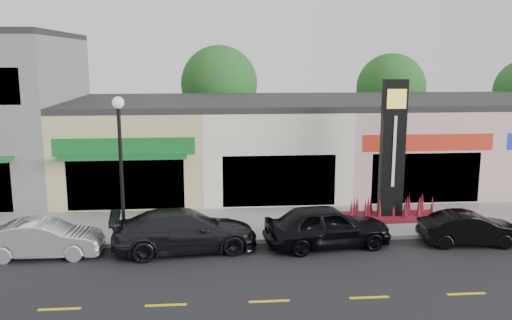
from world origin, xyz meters
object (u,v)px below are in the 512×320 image
object	(u,v)px
lamp_west_near	(121,154)
car_white_van	(44,239)
pylon_sign	(391,171)
car_black_conv	(470,229)
car_dark_sedan	(185,231)
car_black_sedan	(327,226)

from	to	relation	value
lamp_west_near	car_white_van	xyz separation A→B (m)	(-2.63, -1.22, -2.81)
pylon_sign	car_black_conv	distance (m)	4.01
car_white_van	car_dark_sedan	bearing A→B (deg)	-88.01
lamp_west_near	car_dark_sedan	distance (m)	3.73
pylon_sign	car_black_sedan	bearing A→B (deg)	-140.66
car_black_sedan	car_black_conv	size ratio (longest dim) A/B	1.25
pylon_sign	car_dark_sedan	bearing A→B (deg)	-162.51
car_black_sedan	pylon_sign	bearing A→B (deg)	-58.27
pylon_sign	car_white_van	distance (m)	14.03
pylon_sign	car_black_conv	size ratio (longest dim) A/B	1.59
car_dark_sedan	car_black_conv	size ratio (longest dim) A/B	1.40
car_white_van	car_black_sedan	size ratio (longest dim) A/B	0.86
pylon_sign	car_dark_sedan	size ratio (longest dim) A/B	1.13
car_dark_sedan	car_black_sedan	bearing A→B (deg)	-96.80
car_black_sedan	car_dark_sedan	bearing A→B (deg)	82.35
car_black_conv	lamp_west_near	bearing A→B (deg)	88.53
car_black_sedan	lamp_west_near	bearing A→B (deg)	74.75
car_white_van	car_dark_sedan	world-z (taller)	car_dark_sedan
lamp_west_near	car_white_van	distance (m)	4.03
pylon_sign	car_black_sedan	distance (m)	4.55
car_dark_sedan	car_black_conv	bearing A→B (deg)	-97.97
car_dark_sedan	pylon_sign	bearing A→B (deg)	-79.27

